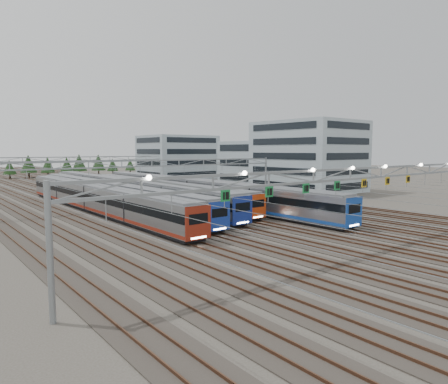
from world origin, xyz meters
TOP-DOWN VIEW (x-y plane):
  - ground at (0.00, 0.00)m, footprint 400.00×400.00m
  - track_bed at (0.00, 100.00)m, footprint 54.00×260.00m
  - train_a at (-11.25, 37.98)m, footprint 3.13×56.58m
  - train_b at (-6.75, 43.56)m, footprint 3.00×63.13m
  - train_c at (-2.25, 47.12)m, footprint 3.14×67.84m
  - train_d at (2.25, 41.05)m, footprint 2.93×51.59m
  - train_e at (6.75, 36.72)m, footprint 3.19×66.01m
  - train_f at (11.25, 40.71)m, footprint 2.86×63.00m
  - gantry_near at (-0.05, -0.12)m, footprint 56.36×0.61m
  - gantry_mid at (0.00, 40.00)m, footprint 56.36×0.36m
  - gantry_far at (0.00, 85.00)m, footprint 56.36×0.36m
  - depot_bldg_south at (40.72, 38.73)m, footprint 18.00×22.00m
  - depot_bldg_mid at (43.30, 60.04)m, footprint 14.00×16.00m
  - depot_bldg_north at (37.79, 91.90)m, footprint 22.00×18.00m
  - treeline at (-4.05, 127.62)m, footprint 87.50×5.60m

SIDE VIEW (x-z plane):
  - ground at x=0.00m, z-range 0.00..0.00m
  - track_bed at x=0.00m, z-range -1.22..4.20m
  - train_f at x=11.25m, z-range 0.25..3.97m
  - train_d at x=2.25m, z-range 0.25..4.07m
  - train_b at x=-6.75m, z-range 0.25..4.17m
  - train_a at x=-11.25m, z-range 0.25..4.34m
  - train_c at x=-2.25m, z-range 0.25..4.35m
  - train_e at x=6.75m, z-range 0.25..4.41m
  - treeline at x=-4.05m, z-range 0.72..7.74m
  - depot_bldg_mid at x=43.30m, z-range 0.00..12.05m
  - gantry_mid at x=0.00m, z-range 2.39..10.39m
  - gantry_far at x=0.00m, z-range 2.39..10.39m
  - gantry_near at x=-0.05m, z-range 3.05..11.13m
  - depot_bldg_north at x=37.79m, z-range 0.00..14.38m
  - depot_bldg_south at x=40.72m, z-range 0.00..16.27m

